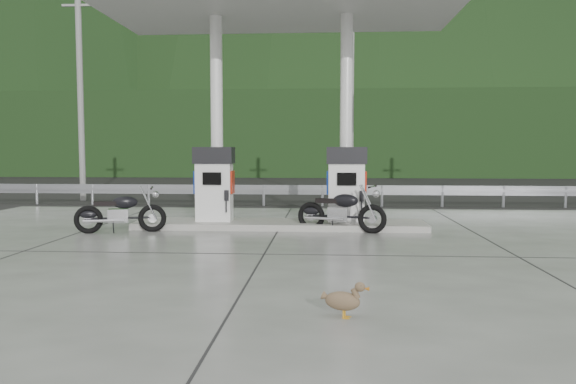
# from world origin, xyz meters

# --- Properties ---
(ground) EXTENTS (160.00, 160.00, 0.00)m
(ground) POSITION_xyz_m (0.00, 0.00, 0.00)
(ground) COLOR black
(ground) RESTS_ON ground
(forecourt_apron) EXTENTS (18.00, 14.00, 0.02)m
(forecourt_apron) POSITION_xyz_m (0.00, 0.00, 0.01)
(forecourt_apron) COLOR slate
(forecourt_apron) RESTS_ON ground
(pump_island) EXTENTS (7.00, 1.40, 0.15)m
(pump_island) POSITION_xyz_m (0.00, 2.50, 0.10)
(pump_island) COLOR gray
(pump_island) RESTS_ON forecourt_apron
(gas_pump_left) EXTENTS (0.95, 0.55, 1.80)m
(gas_pump_left) POSITION_xyz_m (-1.60, 2.50, 1.07)
(gas_pump_left) COLOR white
(gas_pump_left) RESTS_ON pump_island
(gas_pump_right) EXTENTS (0.95, 0.55, 1.80)m
(gas_pump_right) POSITION_xyz_m (1.60, 2.50, 1.07)
(gas_pump_right) COLOR white
(gas_pump_right) RESTS_ON pump_island
(canopy_column_left) EXTENTS (0.30, 0.30, 5.00)m
(canopy_column_left) POSITION_xyz_m (-1.60, 2.90, 2.67)
(canopy_column_left) COLOR white
(canopy_column_left) RESTS_ON pump_island
(canopy_column_right) EXTENTS (0.30, 0.30, 5.00)m
(canopy_column_right) POSITION_xyz_m (1.60, 2.90, 2.67)
(canopy_column_right) COLOR white
(canopy_column_right) RESTS_ON pump_island
(canopy_roof) EXTENTS (8.50, 5.00, 0.40)m
(canopy_roof) POSITION_xyz_m (0.00, 2.50, 5.37)
(canopy_roof) COLOR silver
(canopy_roof) RESTS_ON canopy_column_left
(guardrail) EXTENTS (26.00, 0.16, 1.42)m
(guardrail) POSITION_xyz_m (0.00, 8.00, 0.71)
(guardrail) COLOR #94979B
(guardrail) RESTS_ON ground
(road) EXTENTS (60.00, 7.00, 0.01)m
(road) POSITION_xyz_m (0.00, 11.50, 0.00)
(road) COLOR black
(road) RESTS_ON ground
(utility_pole_a) EXTENTS (0.22, 0.22, 8.00)m
(utility_pole_a) POSITION_xyz_m (-8.00, 9.50, 4.00)
(utility_pole_a) COLOR gray
(utility_pole_a) RESTS_ON ground
(utility_pole_b) EXTENTS (0.22, 0.22, 8.00)m
(utility_pole_b) POSITION_xyz_m (2.00, 9.50, 4.00)
(utility_pole_b) COLOR gray
(utility_pole_b) RESTS_ON ground
(tree_band) EXTENTS (80.00, 6.00, 6.00)m
(tree_band) POSITION_xyz_m (0.00, 30.00, 3.00)
(tree_band) COLOR black
(tree_band) RESTS_ON ground
(forested_hills) EXTENTS (100.00, 40.00, 140.00)m
(forested_hills) POSITION_xyz_m (0.00, 60.00, 0.00)
(forested_hills) COLOR black
(forested_hills) RESTS_ON ground
(motorcycle_left) EXTENTS (1.99, 1.07, 0.90)m
(motorcycle_left) POSITION_xyz_m (-3.56, 1.45, 0.47)
(motorcycle_left) COLOR black
(motorcycle_left) RESTS_ON forecourt_apron
(motorcycle_right) EXTENTS (2.09, 1.24, 0.94)m
(motorcycle_right) POSITION_xyz_m (1.46, 1.94, 0.49)
(motorcycle_right) COLOR black
(motorcycle_right) RESTS_ON forecourt_apron
(duck) EXTENTS (0.52, 0.28, 0.36)m
(duck) POSITION_xyz_m (1.30, -4.74, 0.20)
(duck) COLOR brown
(duck) RESTS_ON forecourt_apron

